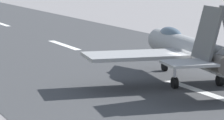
% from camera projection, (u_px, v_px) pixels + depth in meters
% --- Properties ---
extents(ground_plane, '(400.00, 400.00, 0.00)m').
position_uv_depth(ground_plane, '(193.00, 89.00, 37.90)').
color(ground_plane, gray).
extents(runway_strip, '(240.00, 26.00, 0.02)m').
position_uv_depth(runway_strip, '(194.00, 89.00, 37.88)').
color(runway_strip, '#393A3C').
rests_on(runway_strip, ground).
extents(fighter_jet, '(16.45, 15.05, 5.55)m').
position_uv_depth(fighter_jet, '(188.00, 49.00, 39.71)').
color(fighter_jet, gray).
rests_on(fighter_jet, ground).
extents(crew_person, '(0.42, 0.66, 1.62)m').
position_uv_depth(crew_person, '(210.00, 41.00, 56.74)').
color(crew_person, '#1E2338').
rests_on(crew_person, ground).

